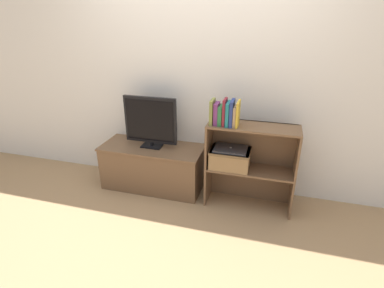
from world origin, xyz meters
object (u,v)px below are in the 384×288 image
Objects in this scene: book_plum at (217,114)px; book_forest at (221,115)px; book_tan at (235,116)px; tv at (150,121)px; book_olive at (212,112)px; book_mustard at (238,114)px; book_teal at (228,114)px; laptop at (231,149)px; tv_stand at (153,167)px; storage_basket_left at (230,157)px; book_maroon at (225,112)px; book_navy at (232,113)px.

book_plum is 0.04m from book_forest.
book_tan is (0.17, -0.00, -0.01)m from book_plum.
tv is 0.72m from book_olive.
book_olive is 0.99× the size of book_mustard.
book_teal reaches higher than tv.
tv is 0.92m from book_tan.
tv is 1.80× the size of laptop.
laptop is at bearing 10.08° from book_olive.
tv_stand is 3.51× the size of laptop.
book_plum is 1.09× the size of book_tan.
book_olive is 0.50m from storage_basket_left.
laptop is (0.10, 0.03, -0.34)m from book_forest.
book_olive is at bearing 180.00° from book_mustard.
book_plum is 0.20m from book_mustard.
book_maroon reaches higher than book_plum.
book_mustard is (0.24, 0.00, 0.00)m from book_olive.
book_teal is (0.11, 0.00, 0.01)m from book_plum.
tv_stand is at bearing 170.86° from book_forest.
book_olive is at bearing -10.19° from tv_stand.
book_maroon is at bearing 180.00° from book_teal.
book_olive is 1.05× the size of book_teal.
book_plum reaches higher than tv_stand.
storage_basket_left is (-0.05, 0.03, -0.46)m from book_mustard.
tv_stand is 6.10× the size of book_forest.
book_tan is at bearing -49.89° from laptop.
book_mustard is (0.05, 0.00, -0.00)m from book_navy.
book_teal reaches higher than book_forest.
tv is 0.91m from storage_basket_left.
book_forest reaches higher than tv.
book_tan is 0.44m from storage_basket_left.
book_plum is at bearing 180.00° from book_mustard.
tv_stand is 5.95× the size of book_tan.
book_mustard is at bearing 0.00° from book_plum.
book_maroon is at bearing 0.00° from book_forest.
book_olive is 0.94× the size of book_maroon.
book_mustard is (0.20, 0.00, 0.02)m from book_plum.
book_tan is 0.48× the size of storage_basket_left.
book_mustard reaches higher than book_tan.
book_tan is at bearing -0.00° from book_navy.
tv_stand is 1.19m from book_mustard.
book_olive reaches higher than book_tan.
book_maroon is 1.05× the size of book_mustard.
book_tan is 0.35m from laptop.
tv is (0.00, -0.00, 0.54)m from tv_stand.
book_forest reaches higher than storage_basket_left.
book_plum is at bearing 180.00° from book_forest.
tv_stand is 4.63× the size of book_navy.
book_olive is (0.68, -0.12, 0.20)m from tv.
tv_stand is at bearing 172.41° from book_mustard.
tv is 2.45× the size of book_olive.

